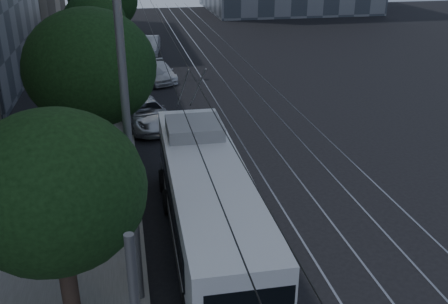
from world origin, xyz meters
The scene contains 16 objects.
ground centered at (0.00, 0.00, 0.00)m, with size 120.00×120.00×0.00m, color black.
sidewalk centered at (-7.50, 20.00, 0.07)m, with size 5.00×90.00×0.15m, color slate.
tram_rails centered at (2.50, 20.00, 0.01)m, with size 4.52×90.00×0.02m.
overhead_wires centered at (-4.97, 20.00, 3.47)m, with size 2.23×90.00×6.00m.
trolleybus centered at (-2.90, -1.49, 1.57)m, with size 2.57×11.50×5.63m.
pickup_silver centered at (-4.30, 10.35, 0.72)m, with size 2.39×5.19×1.44m, color #ACAFB4.
car_white_a centered at (-3.26, 19.00, 0.62)m, with size 1.46×3.62×1.23m, color #B7B6BB.
car_white_b centered at (-2.70, 19.80, 0.60)m, with size 1.69×4.16×1.21m, color silver.
car_white_c centered at (-2.90, 28.84, 0.75)m, with size 1.59×4.55×1.50m, color #BCBCC0.
car_white_d centered at (-3.52, 30.47, 0.69)m, with size 1.63×4.06×1.38m, color silver.
tree_0 centered at (-7.00, -4.75, 4.08)m, with size 4.30×4.30×6.03m.
tree_1 centered at (-6.54, 4.79, 4.66)m, with size 5.30×5.30×7.06m.
tree_2 centered at (-6.50, 12.56, 3.92)m, with size 4.33×4.33×5.88m.
tree_3 centered at (-7.00, 21.12, 4.08)m, with size 4.37×4.37×6.06m.
tree_4 centered at (-6.50, 27.73, 4.81)m, with size 5.61×5.61×7.34m.
streetlamp_near centered at (-4.83, -4.01, 5.88)m, with size 2.36×0.44×9.74m.
Camera 1 is at (-5.18, -15.58, 9.50)m, focal length 40.00 mm.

